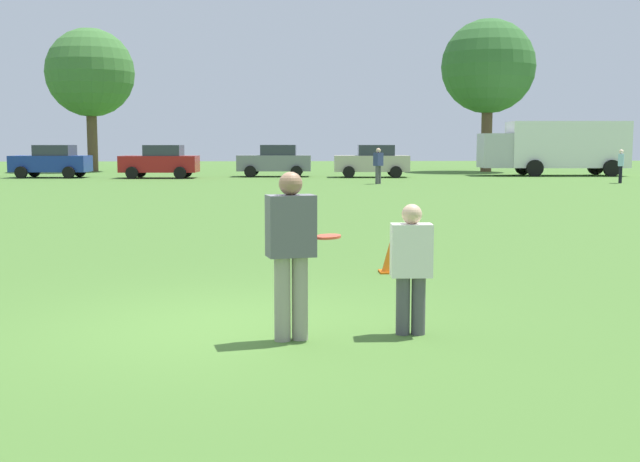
# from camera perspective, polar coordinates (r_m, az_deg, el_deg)

# --- Properties ---
(ground_plane) EXTENTS (143.39, 143.39, 0.00)m
(ground_plane) POSITION_cam_1_polar(r_m,az_deg,el_deg) (8.98, -6.82, -6.79)
(ground_plane) COLOR #47702D
(player_thrower) EXTENTS (0.53, 0.38, 1.75)m
(player_thrower) POSITION_cam_1_polar(r_m,az_deg,el_deg) (8.13, -2.10, -1.09)
(player_thrower) COLOR gray
(player_thrower) RESTS_ON ground
(player_defender) EXTENTS (0.44, 0.26, 1.40)m
(player_defender) POSITION_cam_1_polar(r_m,az_deg,el_deg) (8.45, 6.56, -2.26)
(player_defender) COLOR #4C4C51
(player_defender) RESTS_ON ground
(frisbee) EXTENTS (0.27, 0.27, 0.04)m
(frisbee) POSITION_cam_1_polar(r_m,az_deg,el_deg) (8.25, 0.58, -0.41)
(frisbee) COLOR #E54C33
(traffic_cone) EXTENTS (0.32, 0.32, 0.48)m
(traffic_cone) POSITION_cam_1_polar(r_m,az_deg,el_deg) (12.47, 5.01, -1.95)
(traffic_cone) COLOR #D8590C
(traffic_cone) RESTS_ON ground
(parked_car_center) EXTENTS (4.30, 2.41, 1.82)m
(parked_car_center) POSITION_cam_1_polar(r_m,az_deg,el_deg) (46.89, -18.71, 4.78)
(parked_car_center) COLOR navy
(parked_car_center) RESTS_ON ground
(parked_car_mid_right) EXTENTS (4.30, 2.41, 1.82)m
(parked_car_mid_right) POSITION_cam_1_polar(r_m,az_deg,el_deg) (44.80, -11.38, 4.93)
(parked_car_mid_right) COLOR maroon
(parked_car_mid_right) RESTS_ON ground
(parked_car_near_right) EXTENTS (4.30, 2.41, 1.82)m
(parked_car_near_right) POSITION_cam_1_polar(r_m,az_deg,el_deg) (45.82, -3.23, 5.08)
(parked_car_near_right) COLOR slate
(parked_car_near_right) RESTS_ON ground
(parked_car_far_right) EXTENTS (4.30, 2.41, 1.82)m
(parked_car_far_right) POSITION_cam_1_polar(r_m,az_deg,el_deg) (45.05, 3.78, 5.05)
(parked_car_far_right) COLOR #B7AD99
(parked_car_far_right) RESTS_ON ground
(box_truck) EXTENTS (8.63, 3.33, 3.18)m
(box_truck) POSITION_cam_1_polar(r_m,az_deg,el_deg) (49.11, 16.60, 5.88)
(box_truck) COLOR white
(box_truck) RESTS_ON ground
(bystander_sideline_watcher) EXTENTS (0.43, 0.52, 1.64)m
(bystander_sideline_watcher) POSITION_cam_1_polar(r_m,az_deg,el_deg) (41.32, 20.79, 4.51)
(bystander_sideline_watcher) COLOR black
(bystander_sideline_watcher) RESTS_ON ground
(bystander_far_jogger) EXTENTS (0.52, 0.53, 1.71)m
(bystander_far_jogger) POSITION_cam_1_polar(r_m,az_deg,el_deg) (38.06, 4.20, 4.84)
(bystander_far_jogger) COLOR #4C4C51
(bystander_far_jogger) RESTS_ON ground
(tree_center_elm) EXTENTS (5.82, 5.82, 9.46)m
(tree_center_elm) POSITION_cam_1_polar(r_m,az_deg,el_deg) (55.72, -16.17, 10.83)
(tree_center_elm) COLOR brown
(tree_center_elm) RESTS_ON ground
(tree_east_birch) EXTENTS (6.15, 6.15, 9.99)m
(tree_east_birch) POSITION_cam_1_polar(r_m,az_deg,el_deg) (54.34, 11.98, 11.45)
(tree_east_birch) COLOR brown
(tree_east_birch) RESTS_ON ground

